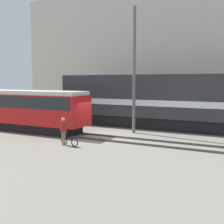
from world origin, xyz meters
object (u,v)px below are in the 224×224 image
(streetcar, at_px, (27,108))
(bicycle, at_px, (69,141))
(freight_locomotive, at_px, (177,101))
(person, at_px, (63,128))
(utility_pole_left, at_px, (134,71))

(streetcar, height_order, bicycle, streetcar)
(freight_locomotive, relative_size, person, 11.79)
(freight_locomotive, xyz_separation_m, person, (-5.01, -8.97, -1.32))
(utility_pole_left, bearing_deg, bicycle, -108.55)
(bicycle, distance_m, utility_pole_left, 7.66)
(freight_locomotive, bearing_deg, bicycle, -117.43)
(freight_locomotive, distance_m, streetcar, 12.34)
(streetcar, bearing_deg, bicycle, -24.88)
(bicycle, distance_m, person, 0.86)
(freight_locomotive, xyz_separation_m, streetcar, (-10.72, -6.09, -0.53))
(streetcar, xyz_separation_m, utility_pole_left, (8.06, 3.04, 2.94))
(person, bearing_deg, streetcar, 153.18)
(freight_locomotive, relative_size, utility_pole_left, 2.16)
(freight_locomotive, distance_m, bicycle, 10.26)
(person, height_order, utility_pole_left, utility_pole_left)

